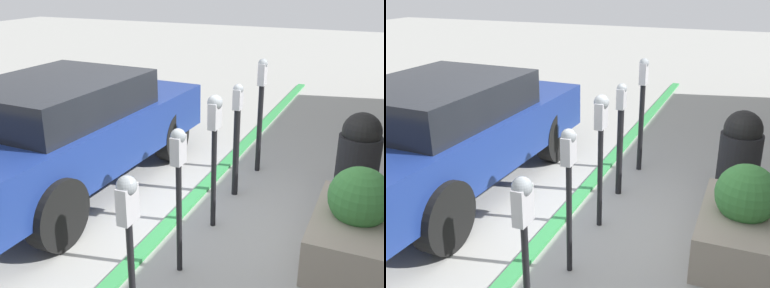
% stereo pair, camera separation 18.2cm
% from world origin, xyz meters
% --- Properties ---
extents(ground_plane, '(40.00, 40.00, 0.00)m').
position_xyz_m(ground_plane, '(0.00, 0.00, 0.00)').
color(ground_plane, '#999993').
extents(curb_strip, '(14.38, 0.16, 0.04)m').
position_xyz_m(curb_strip, '(0.00, 0.08, 0.02)').
color(curb_strip, '#338C47').
rests_on(curb_strip, ground_plane).
extents(parking_meter_nearest, '(0.18, 0.15, 1.33)m').
position_xyz_m(parking_meter_nearest, '(-1.71, -0.38, 1.00)').
color(parking_meter_nearest, black).
rests_on(parking_meter_nearest, ground_plane).
extents(parking_meter_second, '(0.16, 0.13, 1.42)m').
position_xyz_m(parking_meter_second, '(-0.88, -0.38, 1.03)').
color(parking_meter_second, black).
rests_on(parking_meter_second, ground_plane).
extents(parking_meter_middle, '(0.19, 0.16, 1.50)m').
position_xyz_m(parking_meter_middle, '(-0.00, -0.37, 1.11)').
color(parking_meter_middle, black).
rests_on(parking_meter_middle, ground_plane).
extents(parking_meter_fourth, '(0.14, 0.12, 1.44)m').
position_xyz_m(parking_meter_fourth, '(0.82, -0.34, 0.88)').
color(parking_meter_fourth, black).
rests_on(parking_meter_fourth, ground_plane).
extents(parking_meter_farthest, '(0.15, 0.13, 1.60)m').
position_xyz_m(parking_meter_farthest, '(1.67, -0.39, 1.02)').
color(parking_meter_farthest, black).
rests_on(parking_meter_farthest, ground_plane).
extents(planter_box, '(1.38, 0.80, 0.96)m').
position_xyz_m(planter_box, '(0.01, -1.85, 0.36)').
color(planter_box, gray).
rests_on(planter_box, ground_plane).
extents(parked_car_front, '(4.19, 1.96, 1.45)m').
position_xyz_m(parked_car_front, '(0.21, 1.75, 0.79)').
color(parked_car_front, navy).
rests_on(parked_car_front, ground_plane).
extents(trash_bin, '(0.53, 0.53, 1.08)m').
position_xyz_m(trash_bin, '(1.48, -1.73, 0.54)').
color(trash_bin, black).
rests_on(trash_bin, ground_plane).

